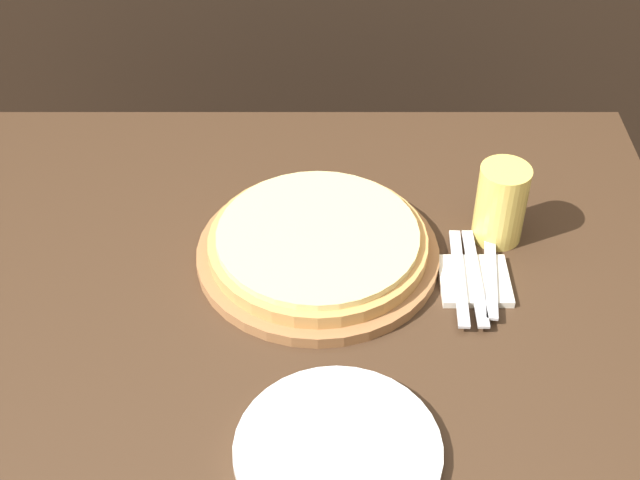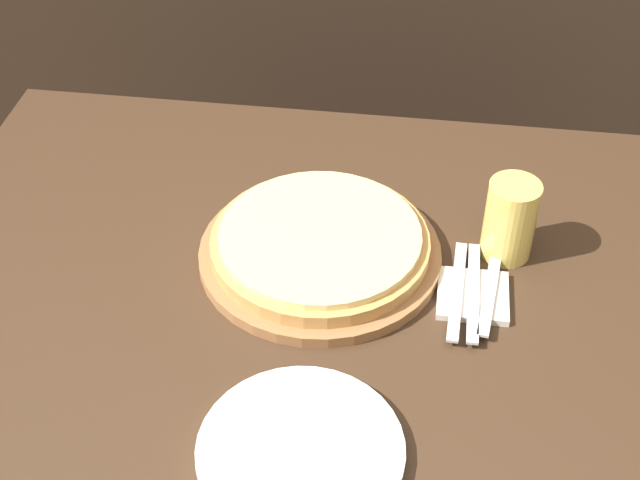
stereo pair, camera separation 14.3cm
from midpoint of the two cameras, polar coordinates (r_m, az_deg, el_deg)
dining_table at (r=1.69m, az=0.96°, el=-11.65°), size 1.27×0.98×0.72m
pizza_on_board at (r=1.44m, az=2.84°, el=-0.55°), size 0.39×0.39×0.06m
beer_glass at (r=1.46m, az=14.85°, el=1.32°), size 0.08×0.08×0.14m
dinner_plate at (r=1.19m, az=2.26°, el=-13.51°), size 0.27×0.27×0.02m
napkin_stack at (r=1.42m, az=12.62°, el=-3.65°), size 0.11×0.11×0.01m
fork at (r=1.41m, az=11.66°, el=-3.32°), size 0.03×0.22×0.00m
dinner_knife at (r=1.41m, az=12.67°, el=-3.41°), size 0.02×0.22×0.00m
spoon at (r=1.41m, az=13.68°, el=-3.49°), size 0.04×0.19×0.00m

